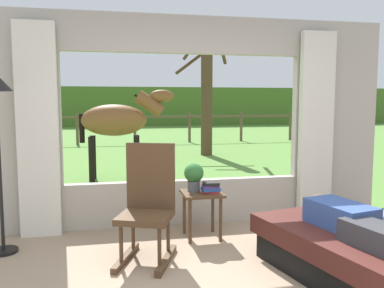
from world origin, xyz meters
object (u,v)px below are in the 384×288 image
recliner_sofa (348,255)px  side_table (202,200)px  potted_plant (194,175)px  rocking_chair (148,203)px  book_stack (211,188)px  reclining_person (353,222)px  horse (118,121)px  pasture_tree (206,95)px

recliner_sofa → side_table: 1.66m
potted_plant → rocking_chair: bearing=-136.5°
rocking_chair → book_stack: bearing=50.6°
recliner_sofa → potted_plant: potted_plant is taller
reclining_person → horse: 5.26m
horse → side_table: bearing=16.2°
recliner_sofa → rocking_chair: bearing=140.3°
reclining_person → pasture_tree: (0.69, 8.07, 1.18)m
reclining_person → pasture_tree: size_ratio=0.40×
side_table → horse: 3.70m
reclining_person → horse: (-1.80, 4.90, 0.63)m
rocking_chair → side_table: (0.65, 0.48, -0.12)m
rocking_chair → potted_plant: rocking_chair is taller
book_stack → recliner_sofa: bearing=-54.5°
reclining_person → potted_plant: potted_plant is taller
recliner_sofa → reclining_person: size_ratio=1.30×
pasture_tree → reclining_person: bearing=-94.9°
reclining_person → book_stack: (-0.90, 1.31, 0.06)m
reclining_person → pasture_tree: 8.19m
reclining_person → potted_plant: 1.79m
recliner_sofa → book_stack: book_stack is taller
rocking_chair → book_stack: 0.84m
recliner_sofa → horse: (-1.80, 4.86, 0.94)m
rocking_chair → side_table: rocking_chair is taller
reclining_person → recliner_sofa: bearing=77.7°
reclining_person → side_table: size_ratio=2.75×
horse → pasture_tree: size_ratio=0.51×
recliner_sofa → book_stack: (-0.90, 1.26, 0.36)m
recliner_sofa → reclining_person: reclining_person is taller
rocking_chair → potted_plant: (0.57, 0.54, 0.16)m
reclining_person → horse: horse is taller
rocking_chair → horse: bearing=113.4°
potted_plant → book_stack: 0.24m
recliner_sofa → side_table: side_table is taller
recliner_sofa → potted_plant: 1.80m
rocking_chair → pasture_tree: (2.32, 7.18, 1.16)m
rocking_chair → side_table: 0.81m
potted_plant → book_stack: (0.16, -0.12, -0.12)m
potted_plant → pasture_tree: pasture_tree is taller
side_table → rocking_chair: bearing=-143.5°
pasture_tree → rocking_chair: bearing=-107.9°
recliner_sofa → pasture_tree: (0.69, 8.02, 1.48)m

